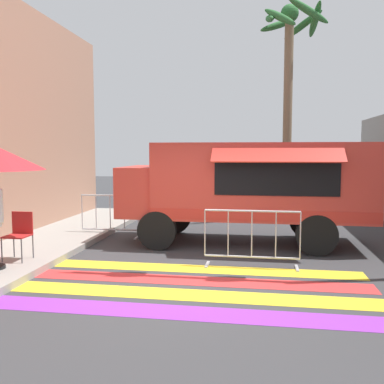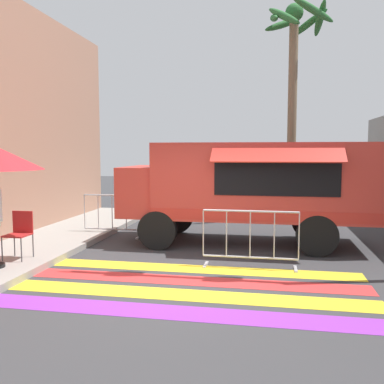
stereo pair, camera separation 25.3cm
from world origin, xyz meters
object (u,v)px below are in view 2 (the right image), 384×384
(folding_chair, at_px, (20,230))
(barricade_front, at_px, (250,239))
(traffic_signal_pole, at_px, (377,9))
(food_truck, at_px, (244,183))
(palm_tree, at_px, (295,64))
(barricade_side, at_px, (112,216))

(folding_chair, relative_size, barricade_front, 0.50)
(traffic_signal_pole, bearing_deg, barricade_front, 175.11)
(food_truck, bearing_deg, palm_tree, 73.24)
(traffic_signal_pole, height_order, folding_chair, traffic_signal_pole)
(barricade_front, bearing_deg, palm_tree, 80.70)
(folding_chair, height_order, barricade_side, barricade_side)
(folding_chair, relative_size, barricade_side, 0.59)
(food_truck, distance_m, traffic_signal_pole, 4.71)
(barricade_front, relative_size, barricade_side, 1.18)
(traffic_signal_pole, xyz_separation_m, barricade_side, (-5.93, 2.60, -4.20))
(barricade_front, relative_size, palm_tree, 0.26)
(folding_chair, bearing_deg, barricade_front, 25.82)
(food_truck, bearing_deg, barricade_front, -83.10)
(food_truck, height_order, folding_chair, food_truck)
(traffic_signal_pole, distance_m, palm_tree, 7.09)
(food_truck, xyz_separation_m, folding_chair, (-4.31, -2.82, -0.80))
(food_truck, relative_size, palm_tree, 0.83)
(food_truck, xyz_separation_m, palm_tree, (1.38, 4.59, 3.72))
(barricade_side, bearing_deg, folding_chair, -104.75)
(barricade_side, height_order, palm_tree, palm_tree)
(palm_tree, bearing_deg, barricade_front, -99.30)
(food_truck, bearing_deg, traffic_signal_pole, -44.82)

